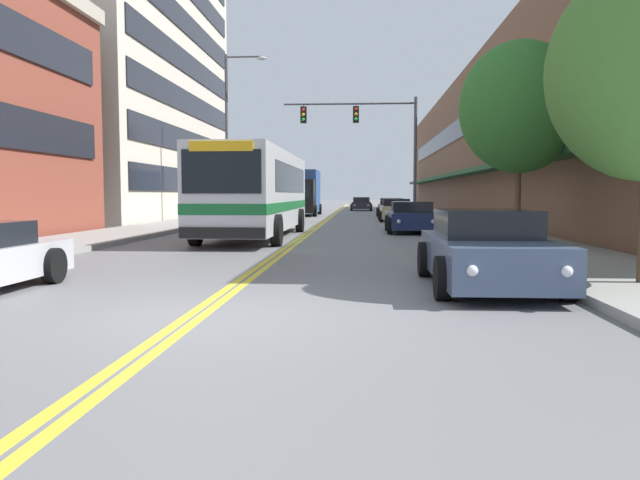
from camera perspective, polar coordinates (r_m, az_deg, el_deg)
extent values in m
plane|color=slate|center=(45.20, 1.03, 2.17)|extent=(240.00, 240.00, 0.00)
cube|color=gray|center=(46.10, -7.88, 2.27)|extent=(3.29, 106.00, 0.16)
cube|color=gray|center=(45.41, 10.07, 2.22)|extent=(3.29, 106.00, 0.16)
cube|color=yellow|center=(45.21, 0.90, 2.18)|extent=(0.14, 106.00, 0.01)
cube|color=yellow|center=(45.20, 1.16, 2.18)|extent=(0.14, 106.00, 0.01)
cube|color=beige|center=(44.84, -19.72, 16.36)|extent=(12.00, 23.49, 22.46)
cube|color=black|center=(41.80, -11.77, 5.34)|extent=(0.08, 21.61, 1.40)
cube|color=black|center=(41.92, -11.82, 8.75)|extent=(0.08, 21.61, 1.40)
cube|color=black|center=(42.20, -11.88, 12.13)|extent=(0.08, 21.61, 1.40)
cube|color=black|center=(42.62, -11.93, 15.45)|extent=(0.08, 21.61, 1.40)
cube|color=black|center=(43.17, -11.98, 18.70)|extent=(0.08, 21.61, 1.40)
cube|color=brown|center=(46.52, 17.46, 8.21)|extent=(8.00, 68.00, 10.02)
cube|color=#1E4C28|center=(45.57, 11.81, 5.75)|extent=(1.10, 61.20, 0.24)
cube|color=black|center=(45.86, 12.51, 9.88)|extent=(0.08, 61.20, 1.40)
cube|color=silver|center=(23.56, -5.76, 4.51)|extent=(2.50, 11.91, 2.80)
cube|color=#196B33|center=(23.57, -5.75, 3.15)|extent=(2.52, 11.93, 0.32)
cube|color=black|center=(24.16, -5.53, 5.57)|extent=(2.53, 9.29, 1.01)
cube|color=black|center=(17.71, -9.02, 6.21)|extent=(2.25, 0.04, 1.23)
cube|color=yellow|center=(17.74, -9.05, 8.48)|extent=(1.80, 0.06, 0.28)
cube|color=black|center=(17.71, -8.97, 0.63)|extent=(2.45, 0.08, 0.32)
cylinder|color=black|center=(19.91, -11.32, 0.91)|extent=(0.30, 1.00, 1.00)
cylinder|color=black|center=(19.40, -3.99, 0.89)|extent=(0.30, 1.00, 1.00)
cylinder|color=black|center=(27.04, -7.27, 1.81)|extent=(0.30, 1.00, 1.00)
cylinder|color=black|center=(26.67, -1.85, 1.81)|extent=(0.30, 1.00, 1.00)
cube|color=white|center=(34.38, -7.23, 2.34)|extent=(1.91, 4.40, 0.67)
cube|color=black|center=(34.54, -7.18, 3.36)|extent=(1.64, 1.94, 0.54)
cylinder|color=black|center=(33.26, -9.32, 1.93)|extent=(0.22, 0.64, 0.64)
cylinder|color=black|center=(32.87, -6.01, 1.93)|extent=(0.22, 0.64, 0.64)
cylinder|color=black|center=(35.92, -8.33, 2.11)|extent=(0.22, 0.64, 0.64)
cylinder|color=black|center=(35.56, -5.26, 2.11)|extent=(0.22, 0.64, 0.64)
sphere|color=silver|center=(32.35, -9.14, 2.26)|extent=(0.16, 0.16, 0.16)
sphere|color=silver|center=(32.08, -6.82, 2.27)|extent=(0.16, 0.16, 0.16)
cube|color=red|center=(36.68, -7.62, 2.51)|extent=(0.18, 0.04, 0.10)
cube|color=red|center=(36.44, -5.50, 2.51)|extent=(0.18, 0.04, 0.10)
cylinder|color=black|center=(12.33, -23.19, -2.17)|extent=(0.22, 0.65, 0.65)
cube|color=red|center=(13.21, -22.56, -0.99)|extent=(0.18, 0.04, 0.10)
cube|color=#475675|center=(11.22, 15.00, -1.52)|extent=(1.83, 4.47, 0.68)
cube|color=black|center=(11.36, 14.89, 1.48)|extent=(1.58, 1.97, 0.48)
cylinder|color=black|center=(9.73, 11.13, -3.43)|extent=(0.22, 0.68, 0.68)
cylinder|color=black|center=(10.14, 21.72, -3.34)|extent=(0.22, 0.68, 0.68)
cylinder|color=black|center=(12.47, 9.52, -1.74)|extent=(0.22, 0.68, 0.68)
cylinder|color=black|center=(12.79, 17.91, -1.73)|extent=(0.22, 0.68, 0.68)
sphere|color=silver|center=(8.89, 13.76, -2.75)|extent=(0.16, 0.16, 0.16)
sphere|color=silver|center=(9.20, 21.66, -2.70)|extent=(0.16, 0.16, 0.16)
cube|color=red|center=(13.33, 10.35, -0.41)|extent=(0.18, 0.04, 0.10)
cube|color=red|center=(13.54, 15.91, -0.43)|extent=(0.18, 0.04, 0.10)
cube|color=#BCAD89|center=(37.95, 6.95, 2.56)|extent=(1.81, 4.68, 0.73)
cube|color=black|center=(38.13, 6.94, 3.45)|extent=(1.56, 2.06, 0.43)
cylinder|color=black|center=(36.47, 5.61, 2.15)|extent=(0.22, 0.63, 0.63)
cylinder|color=black|center=(36.57, 8.53, 2.13)|extent=(0.22, 0.63, 0.63)
cylinder|color=black|center=(39.37, 5.48, 2.30)|extent=(0.22, 0.63, 0.63)
cylinder|color=black|center=(39.47, 8.18, 2.28)|extent=(0.22, 0.63, 0.63)
sphere|color=silver|center=(35.56, 6.14, 2.52)|extent=(0.16, 0.16, 0.16)
sphere|color=silver|center=(35.64, 8.18, 2.50)|extent=(0.16, 0.16, 0.16)
cube|color=red|center=(40.27, 5.84, 2.72)|extent=(0.18, 0.04, 0.10)
cube|color=red|center=(40.34, 7.70, 2.70)|extent=(0.18, 0.04, 0.10)
cube|color=#38383D|center=(45.25, 6.52, 2.81)|extent=(1.80, 4.28, 0.70)
cube|color=black|center=(45.41, 6.52, 3.54)|extent=(1.55, 1.88, 0.46)
cylinder|color=black|center=(43.89, 5.40, 2.50)|extent=(0.22, 0.62, 0.62)
cylinder|color=black|center=(43.98, 7.80, 2.48)|extent=(0.22, 0.62, 0.62)
cylinder|color=black|center=(46.54, 5.31, 2.60)|extent=(0.22, 0.62, 0.62)
cylinder|color=black|center=(46.63, 7.58, 2.58)|extent=(0.22, 0.62, 0.62)
sphere|color=silver|center=(43.06, 5.82, 2.79)|extent=(0.16, 0.16, 0.16)
sphere|color=silver|center=(43.13, 7.49, 2.78)|extent=(0.16, 0.16, 0.16)
cube|color=red|center=(47.37, 5.62, 2.92)|extent=(0.18, 0.04, 0.10)
cube|color=red|center=(47.43, 7.18, 2.91)|extent=(0.18, 0.04, 0.10)
cube|color=#19234C|center=(26.59, 8.38, 1.81)|extent=(1.89, 4.08, 0.66)
cube|color=black|center=(26.73, 8.37, 3.01)|extent=(1.62, 1.79, 0.45)
cylinder|color=black|center=(25.28, 6.42, 1.30)|extent=(0.22, 0.69, 0.69)
cylinder|color=black|center=(25.44, 10.77, 1.27)|extent=(0.22, 0.69, 0.69)
cylinder|color=black|center=(27.80, 6.19, 1.57)|extent=(0.22, 0.69, 0.69)
cylinder|color=black|center=(27.94, 10.15, 1.54)|extent=(0.22, 0.69, 0.69)
sphere|color=silver|center=(24.49, 7.22, 1.69)|extent=(0.16, 0.16, 0.16)
sphere|color=silver|center=(24.60, 10.30, 1.67)|extent=(0.16, 0.16, 0.16)
cube|color=red|center=(28.59, 6.70, 2.05)|extent=(0.18, 0.04, 0.10)
cube|color=red|center=(28.69, 9.41, 2.03)|extent=(0.18, 0.04, 0.10)
cube|color=#232328|center=(61.63, 3.80, 3.19)|extent=(1.85, 4.01, 0.66)
cube|color=black|center=(61.78, 3.80, 3.71)|extent=(1.59, 1.77, 0.47)
cylinder|color=black|center=(60.40, 2.90, 3.00)|extent=(0.22, 0.65, 0.65)
cylinder|color=black|center=(60.40, 4.70, 2.99)|extent=(0.22, 0.65, 0.65)
cylinder|color=black|center=(62.88, 2.94, 3.04)|extent=(0.22, 0.65, 0.65)
cylinder|color=black|center=(62.88, 4.66, 3.04)|extent=(0.22, 0.65, 0.65)
sphere|color=silver|center=(59.61, 3.18, 3.18)|extent=(0.16, 0.16, 0.16)
sphere|color=silver|center=(59.61, 4.42, 3.18)|extent=(0.16, 0.16, 0.16)
cube|color=red|center=(63.65, 3.20, 3.25)|extent=(0.18, 0.04, 0.10)
cube|color=red|center=(63.65, 4.40, 3.25)|extent=(0.18, 0.04, 0.10)
cube|color=black|center=(44.77, -2.06, 4.01)|extent=(2.43, 2.16, 2.40)
cube|color=black|center=(43.68, -2.21, 4.57)|extent=(2.06, 0.04, 1.06)
cube|color=#335699|center=(48.35, -1.63, 4.49)|extent=(2.47, 5.04, 3.18)
cylinder|color=black|center=(44.94, -3.64, 2.69)|extent=(0.28, 0.84, 0.84)
cylinder|color=black|center=(44.68, -0.47, 2.69)|extent=(0.28, 0.84, 0.84)
cylinder|color=black|center=(50.00, -2.88, 2.85)|extent=(0.28, 0.84, 0.84)
cylinder|color=black|center=(49.77, -0.03, 2.85)|extent=(0.28, 0.84, 0.84)
cylinder|color=#47474C|center=(35.77, 8.69, 7.23)|extent=(0.18, 0.18, 7.05)
cylinder|color=#47474C|center=(35.97, 2.71, 12.34)|extent=(7.43, 0.11, 0.11)
cube|color=black|center=(35.88, 3.31, 11.39)|extent=(0.34, 0.26, 0.92)
sphere|color=red|center=(35.76, 3.31, 11.86)|extent=(0.18, 0.18, 0.18)
sphere|color=yellow|center=(35.72, 3.30, 11.42)|extent=(0.18, 0.18, 0.18)
sphere|color=green|center=(35.69, 3.30, 10.98)|extent=(0.18, 0.18, 0.18)
cylinder|color=black|center=(35.95, 3.31, 12.23)|extent=(0.02, 0.02, 0.14)
cube|color=black|center=(36.03, -1.52, 11.36)|extent=(0.34, 0.26, 0.92)
sphere|color=red|center=(35.91, -1.54, 11.83)|extent=(0.18, 0.18, 0.18)
sphere|color=yellow|center=(35.87, -1.54, 11.39)|extent=(0.18, 0.18, 0.18)
sphere|color=green|center=(35.84, -1.54, 10.96)|extent=(0.18, 0.18, 0.18)
cylinder|color=black|center=(36.10, -1.52, 12.20)|extent=(0.02, 0.02, 0.14)
cylinder|color=#47474C|center=(35.44, -8.52, 9.08)|extent=(0.16, 0.16, 9.30)
cylinder|color=#47474C|center=(35.91, -7.00, 16.29)|extent=(1.98, 0.10, 0.10)
ellipsoid|color=#B2B2B7|center=(35.72, -5.38, 16.20)|extent=(0.56, 0.28, 0.20)
cylinder|color=brown|center=(19.74, 17.61, 3.45)|extent=(0.19, 0.19, 2.54)
ellipsoid|color=#2D6B28|center=(19.91, 17.79, 11.50)|extent=(3.57, 3.57, 3.92)
cylinder|color=red|center=(22.15, 13.55, 1.28)|extent=(0.24, 0.24, 0.75)
sphere|color=red|center=(22.14, 13.57, 2.41)|extent=(0.22, 0.22, 0.22)
cylinder|color=red|center=(22.12, 13.14, 1.50)|extent=(0.08, 0.11, 0.11)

